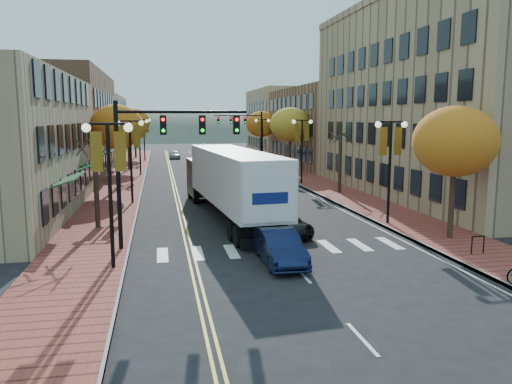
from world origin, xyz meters
TOP-DOWN VIEW (x-y plane):
  - ground at (0.00, 0.00)m, footprint 200.00×200.00m
  - sidewalk_left at (-9.00, 32.50)m, footprint 4.00×85.00m
  - sidewalk_right at (9.00, 32.50)m, footprint 4.00×85.00m
  - building_left_mid at (-17.00, 36.00)m, footprint 12.00×24.00m
  - building_left_far at (-17.00, 61.00)m, footprint 12.00×26.00m
  - building_right_near at (18.50, 16.00)m, footprint 15.00×28.00m
  - building_right_mid at (18.50, 42.00)m, footprint 15.00×24.00m
  - building_right_far at (18.50, 64.00)m, footprint 15.00×20.00m
  - tree_left_a at (-9.00, 8.00)m, footprint 0.28×0.28m
  - tree_left_b at (-9.00, 24.00)m, footprint 4.48×4.48m
  - tree_left_c at (-9.00, 40.00)m, footprint 4.16×4.16m
  - tree_left_d at (-9.00, 58.00)m, footprint 4.61×4.61m
  - tree_right_a at (9.00, 2.00)m, footprint 4.16×4.16m
  - tree_right_b at (9.00, 18.00)m, footprint 0.28×0.28m
  - tree_right_c at (9.00, 34.00)m, footprint 4.48×4.48m
  - tree_right_d at (9.00, 50.00)m, footprint 4.35×4.35m
  - lamp_left_a at (-7.50, 0.00)m, footprint 1.96×0.36m
  - lamp_left_b at (-7.50, 16.00)m, footprint 1.96×0.36m
  - lamp_left_c at (-7.50, 34.00)m, footprint 1.96×0.36m
  - lamp_left_d at (-7.50, 52.00)m, footprint 1.96×0.36m
  - lamp_right_a at (7.50, 6.00)m, footprint 1.96×0.36m
  - lamp_right_b at (7.50, 24.00)m, footprint 1.96×0.36m
  - lamp_right_c at (7.50, 42.00)m, footprint 1.96×0.36m
  - traffic_mast_near at (-5.48, 3.00)m, footprint 6.10×0.35m
  - traffic_mast_far at (5.48, 42.00)m, footprint 6.10×0.34m
  - semi_truck at (-1.33, 9.80)m, footprint 4.24×17.40m
  - navy_sedan at (-0.53, -0.30)m, footprint 1.58×4.41m
  - black_suv at (1.05, 4.73)m, footprint 2.32×4.37m
  - car_far_white at (-3.16, 56.71)m, footprint 1.68×3.80m
  - car_far_silver at (2.48, 61.83)m, footprint 2.06×4.83m
  - car_far_oncoming at (2.33, 67.72)m, footprint 1.87×4.77m

SIDE VIEW (x-z plane):
  - ground at x=0.00m, z-range 0.00..0.00m
  - sidewalk_left at x=-9.00m, z-range 0.00..0.15m
  - sidewalk_right at x=9.00m, z-range 0.00..0.15m
  - black_suv at x=1.05m, z-range 0.00..1.17m
  - car_far_white at x=-3.16m, z-range 0.00..1.27m
  - car_far_silver at x=2.48m, z-range 0.00..1.39m
  - navy_sedan at x=-0.53m, z-range 0.00..1.45m
  - car_far_oncoming at x=2.33m, z-range 0.00..1.55m
  - tree_left_a at x=-9.00m, z-range 0.15..4.35m
  - tree_right_b at x=9.00m, z-range 0.15..4.35m
  - semi_truck at x=-1.33m, z-range 0.36..4.67m
  - lamp_left_a at x=-7.50m, z-range 1.27..7.32m
  - lamp_left_b at x=-7.50m, z-range 1.27..7.32m
  - lamp_left_c at x=-7.50m, z-range 1.27..7.32m
  - lamp_left_d at x=-7.50m, z-range 1.27..7.32m
  - lamp_right_a at x=7.50m, z-range 1.27..7.32m
  - lamp_right_b at x=7.50m, z-range 1.27..7.32m
  - lamp_right_c at x=7.50m, z-range 1.27..7.32m
  - building_left_far at x=-17.00m, z-range 0.00..9.50m
  - traffic_mast_near at x=-5.48m, z-range 1.42..8.42m
  - traffic_mast_far at x=5.48m, z-range 1.42..8.42m
  - building_right_mid at x=18.50m, z-range 0.00..10.00m
  - tree_left_c at x=-9.00m, z-range 1.71..8.40m
  - tree_right_a at x=9.00m, z-range 1.71..8.40m
  - tree_right_d at x=9.00m, z-range 1.79..8.79m
  - tree_left_b at x=-9.00m, z-range 1.84..9.05m
  - tree_right_c at x=9.00m, z-range 1.84..9.05m
  - building_left_mid at x=-17.00m, z-range 0.00..11.00m
  - building_right_far at x=18.50m, z-range 0.00..11.00m
  - tree_left_d at x=-9.00m, z-range 1.89..9.31m
  - building_right_near at x=18.50m, z-range 0.00..15.00m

